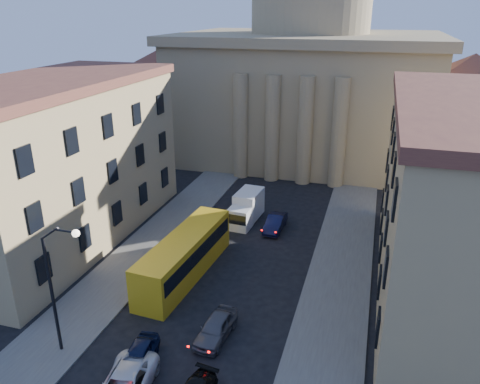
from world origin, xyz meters
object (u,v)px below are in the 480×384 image
object	(u,v)px
street_lamp	(57,280)
city_bus	(185,255)
car_left_near	(138,356)
box_truck	(246,209)

from	to	relation	value
street_lamp	city_bus	bearing A→B (deg)	71.94
car_left_near	city_bus	bearing A→B (deg)	91.17
street_lamp	box_truck	world-z (taller)	street_lamp
city_bus	car_left_near	bearing A→B (deg)	-78.58
box_truck	car_left_near	bearing A→B (deg)	-86.98
city_bus	box_truck	xyz separation A→B (m)	(1.92, 11.23, -0.42)
street_lamp	car_left_near	xyz separation A→B (m)	(4.79, 0.22, -4.60)
street_lamp	car_left_near	distance (m)	6.64
car_left_near	street_lamp	bearing A→B (deg)	176.54
street_lamp	box_truck	size ratio (longest dim) A/B	1.59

